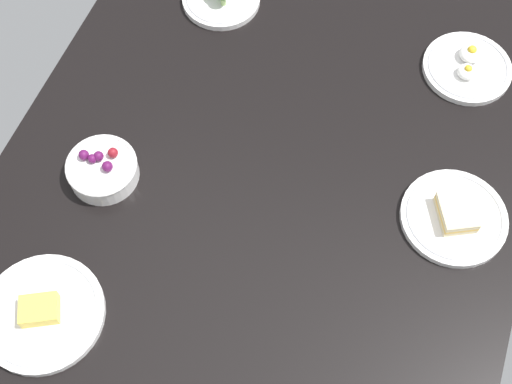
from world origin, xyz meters
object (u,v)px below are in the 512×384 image
plate_sandwich (454,216)px  plate_eggs (468,67)px  bowl_berries (103,169)px  plate_cheese (42,313)px

plate_sandwich → plate_eggs: 36.76cm
bowl_berries → plate_eggs: 80.35cm
plate_eggs → plate_cheese: plate_eggs is taller
bowl_berries → plate_cheese: bearing=-175.6°
plate_sandwich → plate_cheese: 78.78cm
bowl_berries → plate_cheese: 30.04cm
plate_sandwich → plate_cheese: bearing=124.2°
plate_sandwich → plate_cheese: size_ratio=0.92×
plate_sandwich → bowl_berries: 69.00cm
plate_sandwich → plate_cheese: same height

